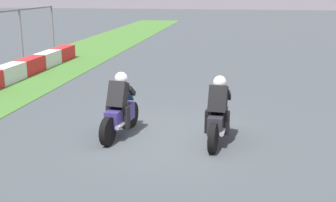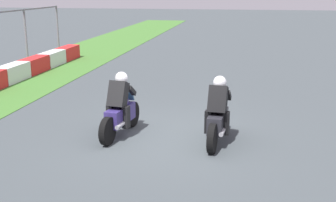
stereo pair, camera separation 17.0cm
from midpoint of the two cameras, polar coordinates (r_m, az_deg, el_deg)
name	(u,v)px [view 1 (the left image)]	position (r m, az deg, el deg)	size (l,w,h in m)	color
ground_plane	(169,138)	(10.14, -0.29, -4.91)	(120.00, 120.00, 0.00)	#41484C
rider_lane_a	(218,115)	(9.78, 6.14, -1.90)	(2.04, 0.56, 1.51)	black
rider_lane_b	(120,110)	(10.21, -6.83, -1.20)	(2.04, 0.59, 1.51)	black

